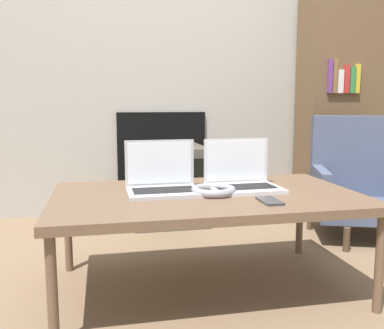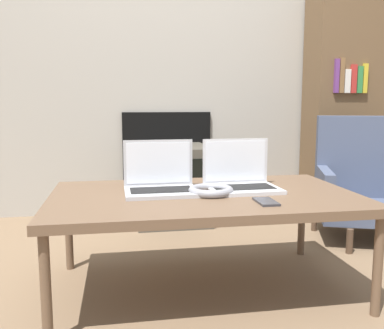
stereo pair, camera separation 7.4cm
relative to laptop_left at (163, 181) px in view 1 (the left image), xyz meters
name	(u,v)px [view 1 (the left image)]	position (x,y,z in m)	size (l,w,h in m)	color
ground_plane	(224,321)	(0.18, -0.35, -0.47)	(14.00, 14.00, 0.00)	#7A6047
wall_back	(160,35)	(0.18, 1.36, 0.81)	(7.00, 0.08, 2.60)	#ADA89E
table	(207,200)	(0.18, -0.07, -0.08)	(1.28, 0.76, 0.43)	brown
laptop_left	(163,181)	(0.00, 0.00, 0.00)	(0.31, 0.24, 0.22)	#B2B2B7
laptop_right	(242,178)	(0.36, 0.00, 0.00)	(0.31, 0.25, 0.22)	silver
headphones	(213,190)	(0.20, -0.09, -0.03)	(0.19, 0.19, 0.03)	gray
phone	(270,201)	(0.38, -0.27, -0.04)	(0.07, 0.13, 0.01)	#333338
tv	(168,184)	(0.18, 1.05, -0.21)	(0.48, 0.52, 0.52)	#4C473D
armchair	(363,180)	(1.33, 0.54, -0.14)	(0.75, 0.70, 0.72)	#47516B
bookshelf	(351,104)	(1.60, 1.16, 0.32)	(0.78, 0.32, 1.59)	brown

